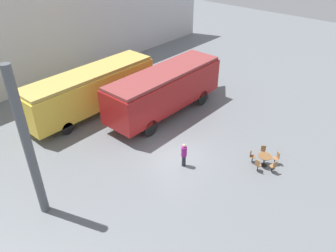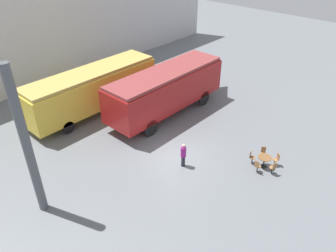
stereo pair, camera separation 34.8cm
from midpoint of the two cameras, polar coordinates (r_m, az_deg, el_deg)
name	(u,v)px [view 2 (the right image)]	position (r m, az deg, el deg)	size (l,w,h in m)	color
ground_plane	(175,155)	(21.02, 1.73, -5.13)	(80.00, 80.00, 0.00)	slate
backdrop_wall	(36,36)	(30.48, -21.68, 14.33)	(44.00, 0.15, 9.00)	silver
passenger_coach_vintage	(92,88)	(25.65, -12.66, 6.49)	(10.78, 2.74, 3.33)	gold
streamlined_locomotive	(173,85)	(25.07, 1.21, 7.13)	(12.06, 2.90, 3.52)	maroon
cafe_table_near	(264,159)	(20.68, 16.92, -5.57)	(0.82, 0.82, 0.72)	black
cafe_chair_0	(263,152)	(21.33, 16.70, -4.39)	(0.40, 0.40, 0.87)	black
cafe_chair_1	(252,156)	(20.78, 14.81, -5.12)	(0.36, 0.38, 0.87)	black
cafe_chair_2	(257,166)	(20.13, 15.77, -6.67)	(0.36, 0.36, 0.87)	black
cafe_chair_3	(273,167)	(20.29, 18.35, -6.84)	(0.38, 0.39, 0.87)	black
cafe_chair_4	(277,159)	(21.03, 18.84, -5.40)	(0.41, 0.40, 0.87)	black
visitor_person	(183,154)	(19.69, 3.19, -4.95)	(0.34, 0.34, 1.61)	#262633
support_pillar	(27,145)	(16.30, -22.84, -3.11)	(0.44, 0.44, 8.00)	#4C5156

